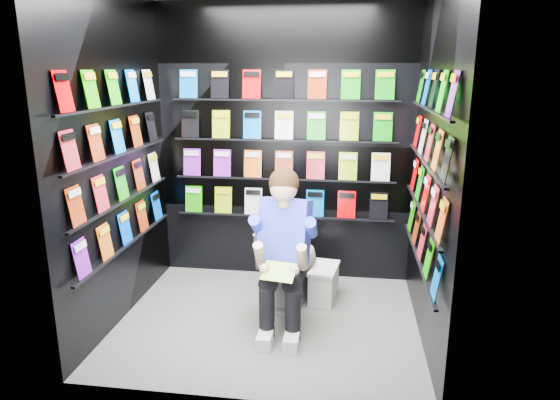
# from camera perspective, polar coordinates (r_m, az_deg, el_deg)

# --- Properties ---
(floor) EXTENTS (2.40, 2.40, 0.00)m
(floor) POSITION_cam_1_polar(r_m,az_deg,el_deg) (4.19, -1.37, -13.70)
(floor) COLOR slate
(floor) RESTS_ON ground
(wall_back) EXTENTS (2.40, 0.04, 2.60)m
(wall_back) POSITION_cam_1_polar(r_m,az_deg,el_deg) (4.72, 0.51, 6.29)
(wall_back) COLOR black
(wall_back) RESTS_ON floor
(wall_front) EXTENTS (2.40, 0.04, 2.60)m
(wall_front) POSITION_cam_1_polar(r_m,az_deg,el_deg) (2.79, -4.86, 0.26)
(wall_front) COLOR black
(wall_front) RESTS_ON floor
(wall_left) EXTENTS (0.04, 2.00, 2.60)m
(wall_left) POSITION_cam_1_polar(r_m,az_deg,el_deg) (4.12, -18.25, 4.29)
(wall_left) COLOR black
(wall_left) RESTS_ON floor
(wall_right) EXTENTS (0.04, 2.00, 2.60)m
(wall_right) POSITION_cam_1_polar(r_m,az_deg,el_deg) (3.75, 16.97, 3.41)
(wall_right) COLOR black
(wall_right) RESTS_ON floor
(comics_back) EXTENTS (2.10, 0.06, 1.37)m
(comics_back) POSITION_cam_1_polar(r_m,az_deg,el_deg) (4.69, 0.46, 6.30)
(comics_back) COLOR orange
(comics_back) RESTS_ON wall_back
(comics_left) EXTENTS (0.06, 1.70, 1.37)m
(comics_left) POSITION_cam_1_polar(r_m,az_deg,el_deg) (4.10, -17.88, 4.35)
(comics_left) COLOR orange
(comics_left) RESTS_ON wall_left
(comics_right) EXTENTS (0.06, 1.70, 1.37)m
(comics_right) POSITION_cam_1_polar(r_m,az_deg,el_deg) (3.74, 16.52, 3.50)
(comics_right) COLOR orange
(comics_right) RESTS_ON wall_right
(toilet) EXTENTS (0.54, 0.81, 0.73)m
(toilet) POSITION_cam_1_polar(r_m,az_deg,el_deg) (4.38, 1.22, -7.07)
(toilet) COLOR white
(toilet) RESTS_ON floor
(longbox) EXTENTS (0.25, 0.40, 0.28)m
(longbox) POSITION_cam_1_polar(r_m,az_deg,el_deg) (4.51, 5.01, -9.60)
(longbox) COLOR silver
(longbox) RESTS_ON floor
(longbox_lid) EXTENTS (0.28, 0.42, 0.03)m
(longbox_lid) POSITION_cam_1_polar(r_m,az_deg,el_deg) (4.45, 5.06, -7.78)
(longbox_lid) COLOR silver
(longbox_lid) RESTS_ON longbox
(reader) EXTENTS (0.64, 0.83, 1.38)m
(reader) POSITION_cam_1_polar(r_m,az_deg,el_deg) (3.89, 0.59, -3.68)
(reader) COLOR #2F3AE4
(reader) RESTS_ON toilet
(held_comic) EXTENTS (0.26, 0.18, 0.10)m
(held_comic) POSITION_cam_1_polar(r_m,az_deg,el_deg) (3.63, -0.14, -8.21)
(held_comic) COLOR green
(held_comic) RESTS_ON reader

